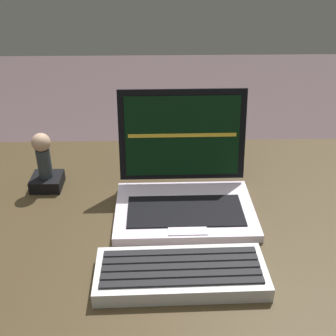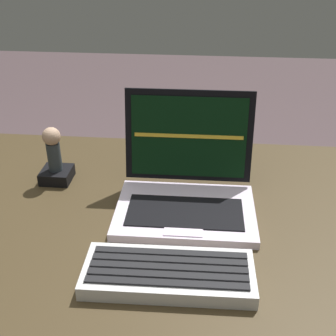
# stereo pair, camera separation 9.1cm
# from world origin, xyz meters

# --- Properties ---
(desk) EXTENTS (1.32, 0.74, 0.70)m
(desk) POSITION_xyz_m (0.00, 0.00, 0.61)
(desk) COLOR #41331E
(desk) RESTS_ON ground
(laptop_front) EXTENTS (0.31, 0.26, 0.25)m
(laptop_front) POSITION_xyz_m (0.02, 0.02, 0.75)
(laptop_front) COLOR silver
(laptop_front) RESTS_ON desk
(external_keyboard) EXTENTS (0.32, 0.13, 0.03)m
(external_keyboard) POSITION_xyz_m (0.00, -0.22, 0.72)
(external_keyboard) COLOR silver
(external_keyboard) RESTS_ON desk
(figurine_stand) EXTENTS (0.07, 0.07, 0.03)m
(figurine_stand) POSITION_xyz_m (-0.32, 0.11, 0.72)
(figurine_stand) COLOR black
(figurine_stand) RESTS_ON desk
(figurine) EXTENTS (0.04, 0.04, 0.12)m
(figurine) POSITION_xyz_m (-0.32, 0.11, 0.80)
(figurine) COLOR #2F383E
(figurine) RESTS_ON figurine_stand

